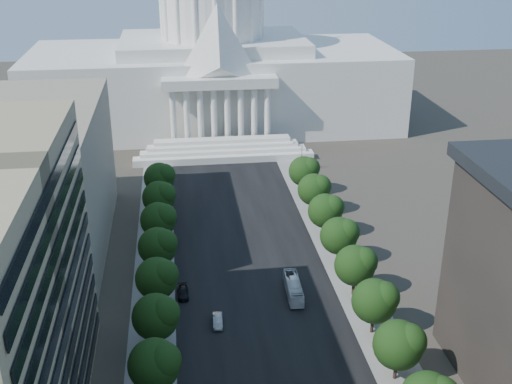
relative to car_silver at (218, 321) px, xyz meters
name	(u,v)px	position (x,y,z in m)	size (l,w,h in m)	color
road_asphalt	(246,254)	(7.79, 24.56, -0.77)	(30.00, 260.00, 0.01)	black
sidewalk_left	(155,260)	(-11.21, 24.56, -0.77)	(8.00, 260.00, 0.02)	gray
sidewalk_right	(335,249)	(26.79, 24.56, -0.77)	(8.00, 260.00, 0.02)	gray
capitol	(213,65)	(7.79, 119.45, 19.24)	(120.00, 56.00, 73.00)	white
office_block_left_far	(9,181)	(-40.21, 34.56, 14.23)	(38.00, 52.00, 30.00)	gray
tree_l_d	(156,363)	(-9.88, -17.64, 5.68)	(7.79, 7.60, 9.97)	#33261C
tree_l_e	(158,316)	(-9.88, -5.64, 5.68)	(7.79, 7.60, 9.97)	#33261C
tree_l_f	(158,277)	(-9.88, 6.36, 5.68)	(7.79, 7.60, 9.97)	#33261C
tree_l_g	(159,246)	(-9.88, 18.36, 5.68)	(7.79, 7.60, 9.97)	#33261C
tree_l_h	(160,219)	(-9.88, 30.36, 5.68)	(7.79, 7.60, 9.97)	#33261C
tree_l_i	(160,196)	(-9.88, 42.36, 5.68)	(7.79, 7.60, 9.97)	#33261C
tree_l_j	(161,177)	(-9.88, 54.36, 5.68)	(7.79, 7.60, 9.97)	#33261C
tree_r_d	(401,344)	(26.12, -17.64, 5.68)	(7.79, 7.60, 9.97)	#33261C
tree_r_e	(377,300)	(26.12, -5.64, 5.68)	(7.79, 7.60, 9.97)	#33261C
tree_r_f	(357,264)	(26.12, 6.36, 5.68)	(7.79, 7.60, 9.97)	#33261C
tree_r_g	(341,235)	(26.12, 18.36, 5.68)	(7.79, 7.60, 9.97)	#33261C
tree_r_h	(327,210)	(26.12, 30.36, 5.68)	(7.79, 7.60, 9.97)	#33261C
tree_r_i	(315,189)	(26.12, 42.36, 5.68)	(7.79, 7.60, 9.97)	#33261C
tree_r_j	(305,170)	(26.12, 54.36, 5.68)	(7.79, 7.60, 9.97)	#33261C
streetlight_c	(385,302)	(27.69, -5.44, 5.05)	(2.61, 0.44, 9.00)	gray
streetlight_d	(347,234)	(27.69, 19.56, 5.05)	(2.61, 0.44, 9.00)	gray
streetlight_e	(320,187)	(27.69, 44.56, 5.05)	(2.61, 0.44, 9.00)	gray
streetlight_f	(300,152)	(27.69, 69.56, 5.05)	(2.61, 0.44, 9.00)	gray
car_silver	(218,321)	(0.00, 0.00, 0.00)	(1.63, 4.67, 1.54)	#929399
car_dark_b	(183,293)	(-5.71, 9.97, -0.05)	(2.02, 4.96, 1.44)	black
city_bus	(293,288)	(14.69, 7.78, 0.72)	(2.49, 10.66, 2.97)	white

